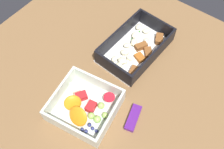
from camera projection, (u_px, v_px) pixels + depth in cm
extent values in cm
cube|color=brown|center=(107.00, 83.00, 69.33)|extent=(80.00, 80.00, 2.00)
cube|color=white|center=(135.00, 51.00, 73.58)|extent=(21.82, 14.11, 0.60)
cube|color=black|center=(156.00, 25.00, 75.37)|extent=(1.28, 13.03, 4.93)
cube|color=black|center=(113.00, 68.00, 67.07)|extent=(1.28, 13.03, 4.93)
cube|color=black|center=(154.00, 56.00, 69.13)|extent=(19.97, 1.64, 4.93)
cube|color=black|center=(119.00, 34.00, 73.31)|extent=(19.97, 1.64, 4.93)
ellipsoid|color=beige|center=(130.00, 58.00, 71.02)|extent=(1.42, 2.02, 1.00)
ellipsoid|color=beige|center=(127.00, 45.00, 73.28)|extent=(2.77, 2.86, 1.18)
ellipsoid|color=beige|center=(134.00, 35.00, 75.35)|extent=(2.80, 2.40, 1.18)
ellipsoid|color=beige|center=(147.00, 31.00, 76.14)|extent=(3.16, 3.13, 1.31)
ellipsoid|color=beige|center=(134.00, 42.00, 73.75)|extent=(3.37, 2.98, 1.40)
ellipsoid|color=beige|center=(114.00, 59.00, 70.83)|extent=(2.15, 1.52, 1.06)
ellipsoid|color=beige|center=(146.00, 41.00, 74.17)|extent=(2.73, 2.34, 1.15)
ellipsoid|color=beige|center=(118.00, 66.00, 69.14)|extent=(3.32, 2.67, 1.46)
ellipsoid|color=beige|center=(125.00, 52.00, 71.78)|extent=(3.04, 3.27, 1.34)
ellipsoid|color=beige|center=(122.00, 60.00, 70.23)|extent=(2.61, 3.29, 1.46)
ellipsoid|color=beige|center=(139.00, 27.00, 77.07)|extent=(2.51, 1.80, 1.23)
cube|color=brown|center=(134.00, 71.00, 68.61)|extent=(3.54, 2.62, 1.47)
cube|color=#AD5B1E|center=(140.00, 57.00, 71.25)|extent=(3.08, 3.44, 1.19)
cube|color=brown|center=(141.00, 46.00, 73.08)|extent=(3.96, 3.19, 1.63)
cube|color=brown|center=(159.00, 39.00, 74.61)|extent=(4.14, 3.54, 1.56)
cube|color=brown|center=(148.00, 52.00, 72.26)|extent=(3.97, 3.85, 1.11)
cube|color=#387A33|center=(145.00, 42.00, 74.80)|extent=(0.60, 0.40, 0.20)
cube|color=#387A33|center=(117.00, 64.00, 70.74)|extent=(0.60, 0.40, 0.20)
cube|color=#387A33|center=(146.00, 40.00, 75.24)|extent=(0.60, 0.40, 0.20)
cube|color=#387A33|center=(132.00, 39.00, 75.46)|extent=(0.60, 0.40, 0.20)
cube|color=#387A33|center=(132.00, 38.00, 75.64)|extent=(0.60, 0.40, 0.20)
cube|color=#387A33|center=(139.00, 32.00, 77.02)|extent=(0.60, 0.40, 0.20)
cube|color=silver|center=(85.00, 109.00, 63.89)|extent=(17.05, 17.53, 0.60)
cube|color=silver|center=(99.00, 83.00, 65.13)|extent=(3.02, 15.29, 4.25)
cube|color=silver|center=(69.00, 129.00, 58.52)|extent=(3.02, 15.29, 4.25)
cube|color=silver|center=(111.00, 118.00, 60.02)|extent=(13.53, 2.74, 4.25)
cube|color=silver|center=(60.00, 92.00, 63.64)|extent=(13.53, 2.74, 4.25)
ellipsoid|color=orange|center=(78.00, 116.00, 59.72)|extent=(4.25, 5.16, 4.94)
ellipsoid|color=orange|center=(73.00, 103.00, 61.85)|extent=(5.65, 5.51, 4.40)
cube|color=#F4EACC|center=(75.00, 88.00, 65.66)|extent=(3.55, 3.77, 1.82)
cube|color=red|center=(91.00, 107.00, 62.90)|extent=(3.19, 2.63, 1.70)
cube|color=red|center=(81.00, 96.00, 64.48)|extent=(3.52, 3.30, 1.70)
sphere|color=#9ECC60|center=(105.00, 115.00, 61.74)|extent=(1.61, 1.61, 1.61)
sphere|color=#9ECC60|center=(91.00, 116.00, 61.58)|extent=(1.78, 1.78, 1.78)
sphere|color=#9ECC60|center=(97.00, 119.00, 61.04)|extent=(1.88, 1.88, 1.88)
sphere|color=#9ECC60|center=(101.00, 106.00, 63.05)|extent=(1.75, 1.75, 1.75)
cone|color=red|center=(109.00, 99.00, 63.66)|extent=(2.93, 2.93, 2.34)
sphere|color=navy|center=(86.00, 131.00, 59.91)|extent=(0.98, 0.98, 0.98)
sphere|color=navy|center=(97.00, 131.00, 59.95)|extent=(0.93, 0.93, 0.93)
sphere|color=navy|center=(82.00, 130.00, 60.19)|extent=(0.91, 0.91, 0.91)
sphere|color=navy|center=(93.00, 128.00, 60.32)|extent=(0.93, 0.93, 0.93)
sphere|color=navy|center=(89.00, 125.00, 60.73)|extent=(1.04, 1.04, 1.04)
cube|color=#51197A|center=(133.00, 118.00, 62.26)|extent=(7.38, 4.14, 1.20)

